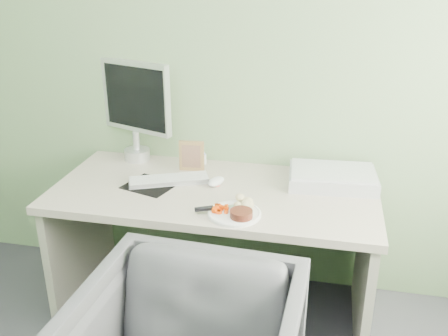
% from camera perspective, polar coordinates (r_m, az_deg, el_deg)
% --- Properties ---
extents(wall_back, '(3.50, 0.00, 3.50)m').
position_cam_1_polar(wall_back, '(2.64, 0.66, 13.35)').
color(wall_back, '#6B8960').
rests_on(wall_back, floor).
extents(desk, '(1.60, 0.75, 0.73)m').
position_cam_1_polar(desk, '(2.56, -1.11, -6.13)').
color(desk, beige).
rests_on(desk, floor).
extents(plate, '(0.24, 0.24, 0.01)m').
position_cam_1_polar(plate, '(2.23, 1.20, -5.24)').
color(plate, white).
rests_on(plate, desk).
extents(steak, '(0.10, 0.10, 0.03)m').
position_cam_1_polar(steak, '(2.18, 1.99, -5.25)').
color(steak, black).
rests_on(steak, plate).
extents(potato_pile, '(0.11, 0.09, 0.05)m').
position_cam_1_polar(potato_pile, '(2.26, 2.45, -3.93)').
color(potato_pile, '#A59250').
rests_on(potato_pile, plate).
extents(carrot_heap, '(0.07, 0.06, 0.04)m').
position_cam_1_polar(carrot_heap, '(2.22, -0.39, -4.61)').
color(carrot_heap, '#F04605').
rests_on(carrot_heap, plate).
extents(steak_knife, '(0.21, 0.11, 0.02)m').
position_cam_1_polar(steak_knife, '(2.24, -1.39, -4.59)').
color(steak_knife, silver).
rests_on(steak_knife, plate).
extents(mousepad, '(0.29, 0.27, 0.00)m').
position_cam_1_polar(mousepad, '(2.54, -8.44, -1.96)').
color(mousepad, black).
rests_on(mousepad, desk).
extents(keyboard, '(0.41, 0.27, 0.02)m').
position_cam_1_polar(keyboard, '(2.56, -6.30, -1.30)').
color(keyboard, white).
rests_on(keyboard, desk).
extents(computer_mouse, '(0.10, 0.13, 0.04)m').
position_cam_1_polar(computer_mouse, '(2.51, -0.91, -1.56)').
color(computer_mouse, white).
rests_on(computer_mouse, desk).
extents(photo_frame, '(0.13, 0.03, 0.17)m').
position_cam_1_polar(photo_frame, '(2.66, -3.72, 1.38)').
color(photo_frame, olive).
rests_on(photo_frame, desk).
extents(eyedrop_bottle, '(0.03, 0.03, 0.08)m').
position_cam_1_polar(eyedrop_bottle, '(2.76, -2.30, 1.14)').
color(eyedrop_bottle, white).
rests_on(eyedrop_bottle, desk).
extents(scanner, '(0.45, 0.32, 0.07)m').
position_cam_1_polar(scanner, '(2.57, 12.28, -1.15)').
color(scanner, '#A1A3A8').
rests_on(scanner, desk).
extents(monitor, '(0.45, 0.20, 0.55)m').
position_cam_1_polar(monitor, '(2.80, -10.13, 7.08)').
color(monitor, silver).
rests_on(monitor, desk).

